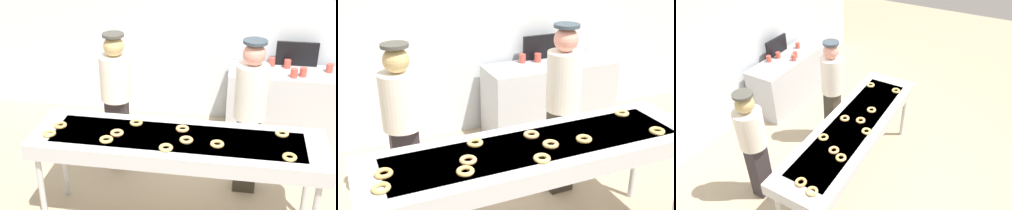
# 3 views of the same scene
# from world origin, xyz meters

# --- Properties ---
(fryer_conveyor) EXTENTS (2.67, 0.73, 0.99)m
(fryer_conveyor) POSITION_xyz_m (0.00, 0.00, 0.91)
(fryer_conveyor) COLOR #B7BABF
(fryer_conveyor) RESTS_ON ground
(glazed_donut_0) EXTENTS (0.17, 0.17, 0.03)m
(glazed_donut_0) POSITION_xyz_m (-1.12, 0.02, 1.00)
(glazed_donut_0) COLOR #ECAC5D
(glazed_donut_0) RESTS_ON fryer_conveyor
(glazed_donut_1) EXTENTS (0.14, 0.14, 0.03)m
(glazed_donut_1) POSITION_xyz_m (-1.16, -0.15, 1.00)
(glazed_donut_1) COLOR #DFB764
(glazed_donut_1) RESTS_ON fryer_conveyor
(glazed_donut_2) EXTENTS (0.15, 0.15, 0.03)m
(glazed_donut_2) POSITION_xyz_m (0.93, 0.19, 1.00)
(glazed_donut_2) COLOR #DBB76C
(glazed_donut_2) RESTS_ON fryer_conveyor
(glazed_donut_3) EXTENTS (0.17, 0.17, 0.03)m
(glazed_donut_3) POSITION_xyz_m (-0.07, -0.22, 1.00)
(glazed_donut_3) COLOR #E2BB68
(glazed_donut_3) RESTS_ON fryer_conveyor
(glazed_donut_4) EXTENTS (0.14, 0.14, 0.03)m
(glazed_donut_4) POSITION_xyz_m (-0.55, -0.04, 1.00)
(glazed_donut_4) COLOR #EFAA68
(glazed_donut_4) RESTS_ON fryer_conveyor
(glazed_donut_5) EXTENTS (0.17, 0.17, 0.03)m
(glazed_donut_5) POSITION_xyz_m (0.98, -0.20, 1.00)
(glazed_donut_5) COLOR #DEB65F
(glazed_donut_5) RESTS_ON fryer_conveyor
(glazed_donut_6) EXTENTS (0.14, 0.14, 0.03)m
(glazed_donut_6) POSITION_xyz_m (-0.42, 0.18, 1.00)
(glazed_donut_6) COLOR #DEB660
(glazed_donut_6) RESTS_ON fryer_conveyor
(glazed_donut_7) EXTENTS (0.17, 0.17, 0.03)m
(glazed_donut_7) POSITION_xyz_m (0.09, -0.06, 1.00)
(glazed_donut_7) COLOR #E0A865
(glazed_donut_7) RESTS_ON fryer_conveyor
(glazed_donut_8) EXTENTS (0.12, 0.12, 0.03)m
(glazed_donut_8) POSITION_xyz_m (-0.61, -0.17, 1.00)
(glazed_donut_8) COLOR #EDBA62
(glazed_donut_8) RESTS_ON fryer_conveyor
(glazed_donut_9) EXTENTS (0.17, 0.17, 0.03)m
(glazed_donut_9) POSITION_xyz_m (0.03, 0.14, 1.00)
(glazed_donut_9) COLOR #EDA867
(glazed_donut_9) RESTS_ON fryer_conveyor
(glazed_donut_10) EXTENTS (0.17, 0.17, 0.03)m
(glazed_donut_10) POSITION_xyz_m (0.37, -0.09, 1.00)
(glazed_donut_10) COLOR #E9B362
(glazed_donut_10) RESTS_ON fryer_conveyor
(worker_baker) EXTENTS (0.33, 0.33, 1.71)m
(worker_baker) POSITION_xyz_m (0.64, 0.70, 0.97)
(worker_baker) COLOR #352F26
(worker_baker) RESTS_ON ground
(worker_assistant) EXTENTS (0.34, 0.34, 1.62)m
(worker_assistant) POSITION_xyz_m (-0.83, 0.95, 0.93)
(worker_assistant) COLOR #2C2529
(worker_assistant) RESTS_ON ground
(prep_counter) EXTENTS (1.69, 0.60, 0.90)m
(prep_counter) POSITION_xyz_m (1.23, 1.99, 0.45)
(prep_counter) COLOR #B7BABF
(prep_counter) RESTS_ON ground
(paper_cup_0) EXTENTS (0.09, 0.09, 0.11)m
(paper_cup_0) POSITION_xyz_m (1.29, 1.88, 0.96)
(paper_cup_0) COLOR #CC4C3F
(paper_cup_0) RESTS_ON prep_counter
(paper_cup_1) EXTENTS (0.09, 0.09, 0.11)m
(paper_cup_1) POSITION_xyz_m (1.62, 2.07, 0.96)
(paper_cup_1) COLOR #CC4C3F
(paper_cup_1) RESTS_ON prep_counter
(paper_cup_2) EXTENTS (0.09, 0.09, 0.11)m
(paper_cup_2) POSITION_xyz_m (1.17, 1.82, 0.96)
(paper_cup_2) COLOR #CC4C3F
(paper_cup_2) RESTS_ON prep_counter
(paper_cup_3) EXTENTS (0.09, 0.09, 0.11)m
(paper_cup_3) POSITION_xyz_m (0.92, 2.18, 0.96)
(paper_cup_3) COLOR #CC4C3F
(paper_cup_3) RESTS_ON prep_counter
(paper_cup_4) EXTENTS (0.09, 0.09, 0.11)m
(paper_cup_4) POSITION_xyz_m (1.11, 2.13, 0.96)
(paper_cup_4) COLOR #CC4C3F
(paper_cup_4) RESTS_ON prep_counter
(menu_display) EXTENTS (0.53, 0.04, 0.32)m
(menu_display) POSITION_xyz_m (1.23, 2.24, 1.06)
(menu_display) COLOR black
(menu_display) RESTS_ON prep_counter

